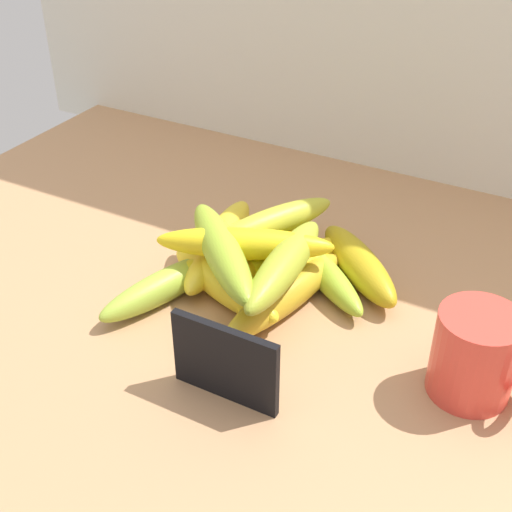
% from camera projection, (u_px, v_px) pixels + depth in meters
% --- Properties ---
extents(counter_top, '(1.10, 0.76, 0.03)m').
position_uv_depth(counter_top, '(262.00, 311.00, 0.79)').
color(counter_top, tan).
rests_on(counter_top, ground).
extents(chalkboard_sign, '(0.11, 0.02, 0.08)m').
position_uv_depth(chalkboard_sign, '(225.00, 365.00, 0.64)').
color(chalkboard_sign, black).
rests_on(chalkboard_sign, counter_top).
extents(coffee_mug, '(0.09, 0.08, 0.09)m').
position_uv_depth(coffee_mug, '(478.00, 356.00, 0.64)').
color(coffee_mug, '#DF4236').
rests_on(coffee_mug, counter_top).
extents(banana_0, '(0.08, 0.20, 0.04)m').
position_uv_depth(banana_0, '(286.00, 294.00, 0.76)').
color(banana_0, gold).
rests_on(banana_0, counter_top).
extents(banana_1, '(0.09, 0.18, 0.04)m').
position_uv_depth(banana_1, '(164.00, 286.00, 0.78)').
color(banana_1, '#9DBA39').
rests_on(banana_1, counter_top).
extents(banana_2, '(0.16, 0.14, 0.03)m').
position_uv_depth(banana_2, '(323.00, 272.00, 0.80)').
color(banana_2, '#99BB2F').
rests_on(banana_2, counter_top).
extents(banana_3, '(0.05, 0.20, 0.04)m').
position_uv_depth(banana_3, '(269.00, 248.00, 0.84)').
color(banana_3, yellow).
rests_on(banana_3, counter_top).
extents(banana_4, '(0.15, 0.15, 0.04)m').
position_uv_depth(banana_4, '(359.00, 264.00, 0.81)').
color(banana_4, '#B79B18').
rests_on(banana_4, counter_top).
extents(banana_5, '(0.09, 0.21, 0.04)m').
position_uv_depth(banana_5, '(219.00, 244.00, 0.84)').
color(banana_5, yellow).
rests_on(banana_5, counter_top).
extents(banana_6, '(0.07, 0.19, 0.04)m').
position_uv_depth(banana_6, '(291.00, 274.00, 0.79)').
color(banana_6, yellow).
rests_on(banana_6, counter_top).
extents(banana_7, '(0.18, 0.15, 0.04)m').
position_uv_depth(banana_7, '(252.00, 267.00, 0.80)').
color(banana_7, yellow).
rests_on(banana_7, counter_top).
extents(banana_8, '(0.18, 0.10, 0.04)m').
position_uv_depth(banana_8, '(224.00, 283.00, 0.78)').
color(banana_8, yellow).
rests_on(banana_8, counter_top).
extents(banana_9, '(0.11, 0.17, 0.03)m').
position_uv_depth(banana_9, '(273.00, 222.00, 0.81)').
color(banana_9, gold).
rests_on(banana_9, banana_3).
extents(banana_10, '(0.17, 0.17, 0.04)m').
position_uv_depth(banana_10, '(222.00, 251.00, 0.76)').
color(banana_10, '#98B72E').
rests_on(banana_10, banana_8).
extents(banana_11, '(0.20, 0.12, 0.04)m').
position_uv_depth(banana_11, '(245.00, 244.00, 0.77)').
color(banana_11, yellow).
rests_on(banana_11, banana_7).
extents(banana_12, '(0.05, 0.19, 0.04)m').
position_uv_depth(banana_12, '(284.00, 264.00, 0.74)').
color(banana_12, '#A2B12F').
rests_on(banana_12, banana_0).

